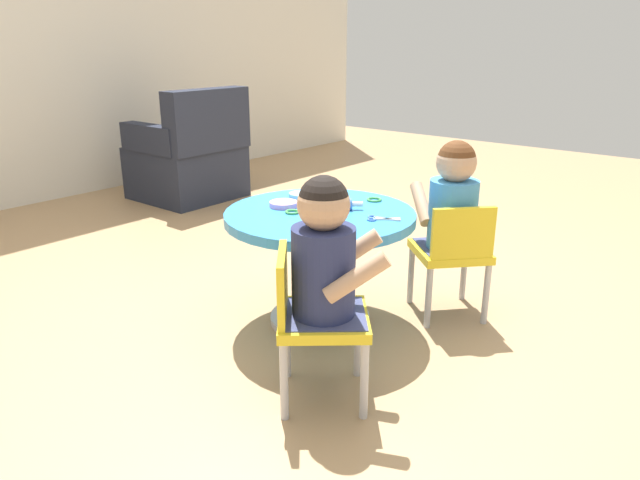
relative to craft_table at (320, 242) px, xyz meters
name	(u,v)px	position (x,y,z in m)	size (l,w,h in m)	color
ground_plane	(320,320)	(0.00, 0.00, -0.37)	(10.00, 10.00, 0.00)	tan
craft_table	(320,242)	(0.00, 0.00, 0.00)	(0.80, 0.80, 0.51)	silver
child_chair_left	(313,317)	(-0.46, -0.36, -0.06)	(0.42, 0.42, 0.54)	#B7B7BC
seated_child_left	(325,254)	(-0.43, -0.39, 0.16)	(0.43, 0.44, 0.51)	#3F4772
child_chair_right	(452,252)	(0.41, -0.41, -0.06)	(0.42, 0.42, 0.54)	#B7B7BC
seated_child_right	(453,200)	(0.44, -0.38, 0.16)	(0.43, 0.44, 0.51)	#3F4772
armchair_dark	(190,159)	(0.99, 2.15, -0.06)	(0.73, 0.73, 0.85)	#232838
rolling_pin	(335,204)	(0.06, -0.03, 0.16)	(0.17, 0.19, 0.05)	#3F72CC
craft_scissors	(379,219)	(0.06, -0.25, 0.14)	(0.12, 0.14, 0.01)	silver
playdough_blob_0	(284,204)	(-0.04, 0.17, 0.15)	(0.12, 0.12, 0.02)	#CC99E5
playdough_blob_1	(302,195)	(0.13, 0.22, 0.14)	(0.12, 0.12, 0.02)	#8CCCF2
cookie_cutter_0	(374,200)	(0.29, -0.07, 0.14)	(0.07, 0.07, 0.01)	#4CB259
cookie_cutter_1	(330,194)	(0.23, 0.13, 0.14)	(0.06, 0.06, 0.01)	orange
cookie_cutter_2	(292,212)	(-0.09, 0.07, 0.14)	(0.06, 0.06, 0.01)	#4CB259
cookie_cutter_3	(343,202)	(0.16, 0.00, 0.14)	(0.05, 0.05, 0.01)	orange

